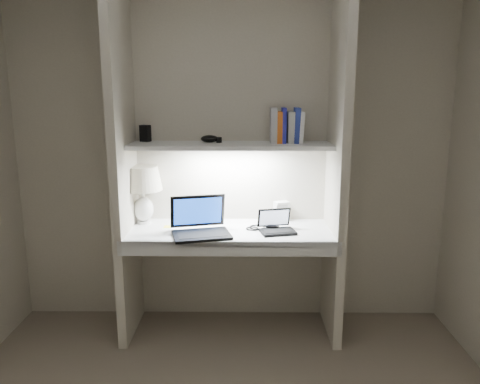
{
  "coord_description": "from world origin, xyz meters",
  "views": [
    {
      "loc": [
        0.1,
        -1.93,
        1.73
      ],
      "look_at": [
        0.07,
        1.05,
        1.08
      ],
      "focal_mm": 35.0,
      "sensor_mm": 36.0,
      "label": 1
    }
  ],
  "objects_px": {
    "laptop_main": "(200,226)",
    "laptop_netbook": "(276,226)",
    "table_lamp": "(143,185)",
    "book_row": "(286,126)",
    "speaker": "(282,211)"
  },
  "relations": [
    {
      "from": "table_lamp",
      "to": "book_row",
      "type": "xyz_separation_m",
      "value": [
        1.03,
        -0.01,
        0.43
      ]
    },
    {
      "from": "laptop_main",
      "to": "book_row",
      "type": "xyz_separation_m",
      "value": [
        0.59,
        0.24,
        0.65
      ]
    },
    {
      "from": "table_lamp",
      "to": "laptop_netbook",
      "type": "height_order",
      "value": "table_lamp"
    },
    {
      "from": "table_lamp",
      "to": "speaker",
      "type": "xyz_separation_m",
      "value": [
        1.02,
        0.07,
        -0.21
      ]
    },
    {
      "from": "laptop_main",
      "to": "speaker",
      "type": "relative_size",
      "value": 3.02
    },
    {
      "from": "laptop_main",
      "to": "book_row",
      "type": "relative_size",
      "value": 1.82
    },
    {
      "from": "table_lamp",
      "to": "book_row",
      "type": "bearing_deg",
      "value": -0.59
    },
    {
      "from": "laptop_main",
      "to": "laptop_netbook",
      "type": "distance_m",
      "value": 0.53
    },
    {
      "from": "laptop_main",
      "to": "book_row",
      "type": "height_order",
      "value": "book_row"
    },
    {
      "from": "laptop_netbook",
      "to": "book_row",
      "type": "height_order",
      "value": "book_row"
    },
    {
      "from": "laptop_main",
      "to": "speaker",
      "type": "bearing_deg",
      "value": 15.19
    },
    {
      "from": "speaker",
      "to": "book_row",
      "type": "relative_size",
      "value": 0.6
    },
    {
      "from": "book_row",
      "to": "speaker",
      "type": "bearing_deg",
      "value": 100.19
    },
    {
      "from": "speaker",
      "to": "table_lamp",
      "type": "bearing_deg",
      "value": 161.44
    },
    {
      "from": "laptop_main",
      "to": "book_row",
      "type": "bearing_deg",
      "value": 8.05
    }
  ]
}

